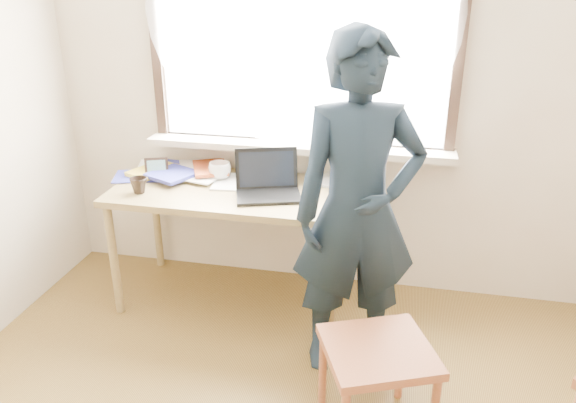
% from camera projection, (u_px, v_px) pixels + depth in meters
% --- Properties ---
extents(room_shell, '(3.52, 4.02, 2.61)m').
position_uv_depth(room_shell, '(243.00, 84.00, 1.52)').
color(room_shell, beige).
rests_on(room_shell, ground).
extents(desk, '(1.38, 0.69, 0.74)m').
position_uv_depth(desk, '(232.00, 201.00, 3.29)').
color(desk, olive).
rests_on(desk, ground).
extents(laptop, '(0.43, 0.38, 0.24)m').
position_uv_depth(laptop, '(268.00, 184.00, 3.16)').
color(laptop, black).
rests_on(laptop, desk).
extents(mug_white, '(0.19, 0.19, 0.11)m').
position_uv_depth(mug_white, '(220.00, 171.00, 3.39)').
color(mug_white, white).
rests_on(mug_white, desk).
extents(mug_dark, '(0.10, 0.10, 0.09)m').
position_uv_depth(mug_dark, '(139.00, 185.00, 3.18)').
color(mug_dark, black).
rests_on(mug_dark, desk).
extents(mouse, '(0.08, 0.06, 0.03)m').
position_uv_depth(mouse, '(309.00, 199.00, 3.07)').
color(mouse, black).
rests_on(mouse, desk).
extents(desk_clutter, '(0.88, 0.47, 0.05)m').
position_uv_depth(desk_clutter, '(194.00, 171.00, 3.47)').
color(desk_clutter, white).
rests_on(desk_clutter, desk).
extents(book_a, '(0.20, 0.26, 0.02)m').
position_uv_depth(book_a, '(192.00, 171.00, 3.51)').
color(book_a, white).
rests_on(book_a, desk).
extents(book_b, '(0.23, 0.27, 0.02)m').
position_uv_depth(book_b, '(320.00, 178.00, 3.40)').
color(book_b, white).
rests_on(book_b, desk).
extents(picture_frame, '(0.14, 0.07, 0.11)m').
position_uv_depth(picture_frame, '(157.00, 168.00, 3.42)').
color(picture_frame, black).
rests_on(picture_frame, desk).
extents(work_chair, '(0.57, 0.56, 0.45)m').
position_uv_depth(work_chair, '(378.00, 361.00, 2.38)').
color(work_chair, '#9B5532').
rests_on(work_chair, ground).
extents(person, '(0.72, 0.58, 1.71)m').
position_uv_depth(person, '(358.00, 211.00, 2.67)').
color(person, black).
rests_on(person, ground).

